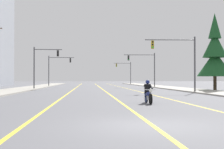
% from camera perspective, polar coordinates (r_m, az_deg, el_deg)
% --- Properties ---
extents(ground_plane, '(400.00, 400.00, 0.00)m').
position_cam_1_polar(ground_plane, '(10.58, 6.84, -9.05)').
color(ground_plane, '#5B5B60').
extents(lane_stripe_center, '(0.16, 100.00, 0.01)m').
position_cam_1_polar(lane_stripe_center, '(55.34, -2.09, -2.37)').
color(lane_stripe_center, yellow).
rests_on(lane_stripe_center, ground).
extents(lane_stripe_left, '(0.16, 100.00, 0.01)m').
position_cam_1_polar(lane_stripe_left, '(55.34, -6.44, -2.36)').
color(lane_stripe_left, yellow).
rests_on(lane_stripe_left, ground).
extents(lane_stripe_right, '(0.16, 100.00, 0.01)m').
position_cam_1_polar(lane_stripe_right, '(55.63, 2.04, -2.36)').
color(lane_stripe_right, yellow).
rests_on(lane_stripe_right, ground).
extents(sidewalk_kerb_right, '(4.40, 110.00, 0.14)m').
position_cam_1_polar(sidewalk_kerb_right, '(52.09, 10.80, -2.38)').
color(sidewalk_kerb_right, '#9E998E').
rests_on(sidewalk_kerb_right, ground).
extents(sidewalk_kerb_left, '(4.40, 110.00, 0.14)m').
position_cam_1_polar(sidewalk_kerb_left, '(51.19, -14.96, -2.39)').
color(sidewalk_kerb_left, '#9E998E').
rests_on(sidewalk_kerb_left, ground).
extents(motorcycle_with_rider, '(0.70, 2.19, 1.46)m').
position_cam_1_polar(motorcycle_with_rider, '(19.98, 6.47, -3.47)').
color(motorcycle_with_rider, black).
rests_on(motorcycle_with_rider, ground).
extents(traffic_signal_near_right, '(5.60, 0.47, 6.20)m').
position_cam_1_polar(traffic_signal_near_right, '(36.13, 12.06, 3.38)').
color(traffic_signal_near_right, '#47474C').
rests_on(traffic_signal_near_right, ground).
extents(traffic_signal_near_left, '(4.12, 0.48, 6.20)m').
position_cam_1_polar(traffic_signal_near_left, '(47.97, -12.36, 2.24)').
color(traffic_signal_near_left, '#47474C').
rests_on(traffic_signal_near_left, ground).
extents(traffic_signal_mid_right, '(5.61, 0.41, 6.20)m').
position_cam_1_polar(traffic_signal_mid_right, '(57.68, 6.00, 1.81)').
color(traffic_signal_mid_right, '#47474C').
rests_on(traffic_signal_mid_right, ground).
extents(traffic_signal_mid_left, '(5.16, 0.39, 6.20)m').
position_cam_1_polar(traffic_signal_mid_left, '(65.37, -9.92, 1.49)').
color(traffic_signal_mid_left, '#47474C').
rests_on(traffic_signal_mid_left, ground).
extents(traffic_signal_far_right, '(4.77, 0.59, 6.20)m').
position_cam_1_polar(traffic_signal_far_right, '(88.16, 2.48, 0.87)').
color(traffic_signal_far_right, '#47474C').
rests_on(traffic_signal_far_right, ground).
extents(conifer_tree_right_verge_near, '(4.57, 4.57, 10.07)m').
position_cam_1_polar(conifer_tree_right_verge_near, '(43.44, 17.87, 3.32)').
color(conifer_tree_right_verge_near, '#423023').
rests_on(conifer_tree_right_verge_near, ground).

